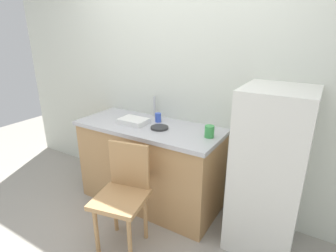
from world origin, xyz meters
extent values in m
plane|color=#9E998E|center=(0.00, 0.00, 0.00)|extent=(8.00, 8.00, 0.00)
cube|color=silver|center=(0.00, 1.00, 1.21)|extent=(4.80, 0.10, 2.42)
cube|color=tan|center=(-0.18, 0.65, 0.42)|extent=(1.44, 0.60, 0.84)
cube|color=#B7B7BC|center=(-0.18, 0.65, 0.86)|extent=(1.48, 0.64, 0.04)
cylinder|color=#B7B7BC|center=(-0.28, 0.90, 0.99)|extent=(0.02, 0.02, 0.23)
cube|color=silver|center=(0.98, 0.67, 0.69)|extent=(0.52, 0.56, 1.37)
cylinder|color=tan|center=(-0.13, -0.19, 0.23)|extent=(0.04, 0.04, 0.45)
cylinder|color=tan|center=(0.16, -0.13, 0.23)|extent=(0.04, 0.04, 0.45)
cylinder|color=tan|center=(-0.19, 0.10, 0.23)|extent=(0.04, 0.04, 0.45)
cylinder|color=tan|center=(0.10, 0.16, 0.23)|extent=(0.04, 0.04, 0.45)
cube|color=tan|center=(-0.02, -0.02, 0.47)|extent=(0.47, 0.47, 0.04)
cube|color=tan|center=(-0.05, 0.17, 0.69)|extent=(0.36, 0.10, 0.40)
cube|color=white|center=(-0.34, 0.61, 0.90)|extent=(0.28, 0.20, 0.05)
cylinder|color=#2D2D2D|center=(-0.04, 0.61, 0.89)|extent=(0.17, 0.17, 0.02)
cylinder|color=green|center=(0.45, 0.66, 0.93)|extent=(0.08, 0.08, 0.10)
cylinder|color=blue|center=(-0.16, 0.78, 0.92)|extent=(0.06, 0.06, 0.09)
camera|label=1|loc=(1.26, -1.38, 1.76)|focal=28.50mm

